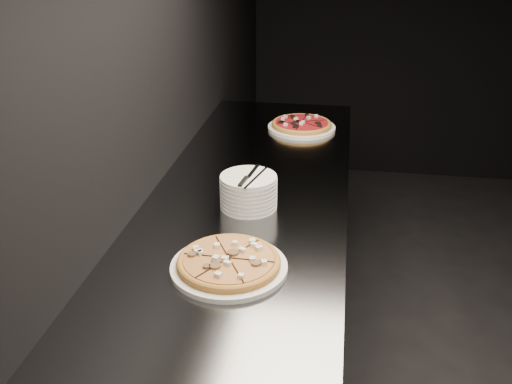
# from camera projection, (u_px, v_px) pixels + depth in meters

# --- Properties ---
(wall_left) EXTENTS (0.02, 5.00, 2.80)m
(wall_left) POSITION_uv_depth(u_px,v_px,m) (145.00, 64.00, 2.00)
(wall_left) COLOR black
(wall_left) RESTS_ON floor
(counter) EXTENTS (0.74, 2.44, 0.92)m
(counter) POSITION_uv_depth(u_px,v_px,m) (250.00, 295.00, 2.35)
(counter) COLOR slate
(counter) RESTS_ON floor
(pizza_mushroom) EXTENTS (0.35, 0.35, 0.04)m
(pizza_mushroom) POSITION_uv_depth(u_px,v_px,m) (229.00, 263.00, 1.68)
(pizza_mushroom) COLOR white
(pizza_mushroom) RESTS_ON counter
(pizza_tomato) EXTENTS (0.39, 0.39, 0.04)m
(pizza_tomato) POSITION_uv_depth(u_px,v_px,m) (302.00, 125.00, 2.83)
(pizza_tomato) COLOR white
(pizza_tomato) RESTS_ON counter
(plate_stack) EXTENTS (0.20, 0.20, 0.12)m
(plate_stack) POSITION_uv_depth(u_px,v_px,m) (248.00, 191.00, 2.03)
(plate_stack) COLOR white
(plate_stack) RESTS_ON counter
(cutlery) EXTENTS (0.10, 0.21, 0.01)m
(cutlery) POSITION_uv_depth(u_px,v_px,m) (250.00, 177.00, 1.99)
(cutlery) COLOR silver
(cutlery) RESTS_ON plate_stack
(ramekin) EXTENTS (0.08, 0.08, 0.07)m
(ramekin) POSITION_uv_depth(u_px,v_px,m) (247.00, 179.00, 2.19)
(ramekin) COLOR white
(ramekin) RESTS_ON counter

